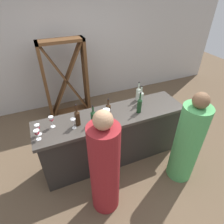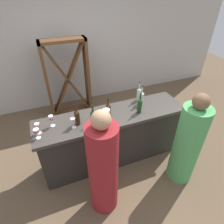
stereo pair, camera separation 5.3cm
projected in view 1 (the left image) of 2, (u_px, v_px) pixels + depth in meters
name	position (u px, v px, depth m)	size (l,w,h in m)	color
ground_plane	(112.00, 157.00, 3.40)	(12.00, 12.00, 0.00)	brown
back_wall	(74.00, 45.00, 4.24)	(8.00, 0.10, 2.80)	#BCB7B2
bar_counter	(112.00, 138.00, 3.12)	(2.33, 0.60, 0.94)	#2A2723
wine_rack	(66.00, 80.00, 4.03)	(0.92, 0.28, 1.69)	brown
wine_bottle_leftmost_amber_brown	(77.00, 117.00, 2.59)	(0.07, 0.07, 0.33)	#331E0F
wine_bottle_second_left_olive_green	(93.00, 117.00, 2.62)	(0.08, 0.08, 0.30)	#193D1E
wine_bottle_center_amber_brown	(108.00, 109.00, 2.78)	(0.07, 0.07, 0.28)	#331E0F
wine_bottle_second_right_olive_green	(139.00, 105.00, 2.84)	(0.07, 0.07, 0.34)	#193D1E
wine_bottle_rightmost_clear_pale	(141.00, 97.00, 3.03)	(0.08, 0.08, 0.33)	#B7C6B2
wine_bottle_far_right_clear_pale	(138.00, 93.00, 3.13)	(0.07, 0.07, 0.33)	#B7C6B2
wine_glass_near_left	(98.00, 120.00, 2.55)	(0.07, 0.07, 0.16)	white
wine_glass_near_center	(37.00, 133.00, 2.36)	(0.07, 0.07, 0.15)	white
wine_glass_near_right	(73.00, 122.00, 2.54)	(0.07, 0.07, 0.15)	white
wine_glass_far_left	(38.00, 128.00, 2.44)	(0.06, 0.06, 0.16)	white
wine_glass_far_center	(51.00, 120.00, 2.56)	(0.07, 0.07, 0.17)	white
water_pitcher	(106.00, 115.00, 2.71)	(0.11, 0.11, 0.17)	silver
person_left_guest	(105.00, 169.00, 2.30)	(0.42, 0.42, 1.59)	maroon
person_center_guest	(187.00, 143.00, 2.73)	(0.43, 0.43, 1.51)	#4CA559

